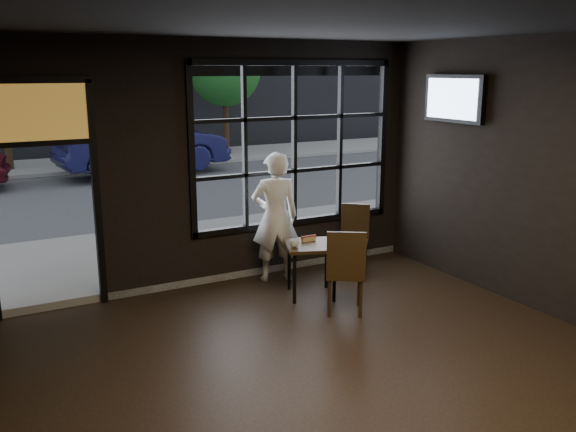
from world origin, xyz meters
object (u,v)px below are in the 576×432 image
navy_car (143,144)px  cafe_table (311,270)px  chair_near (345,270)px  man (275,217)px

navy_car → cafe_table: bearing=170.7°
chair_near → cafe_table: bearing=-50.3°
cafe_table → man: bearing=119.3°
cafe_table → chair_near: (0.09, -0.64, 0.17)m
man → chair_near: bearing=112.6°
cafe_table → chair_near: chair_near is taller
chair_near → man: (-0.20, 1.41, 0.36)m
man → navy_car: bearing=-80.3°
man → navy_car: size_ratio=0.39×
cafe_table → navy_car: 10.15m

